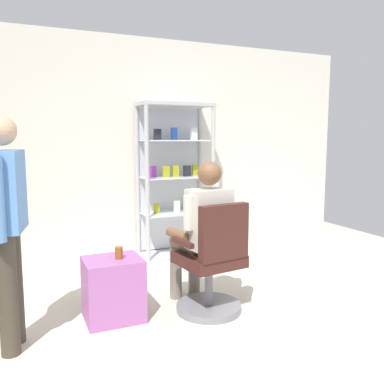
% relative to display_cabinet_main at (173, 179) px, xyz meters
% --- Properties ---
extents(ground_plane, '(7.20, 7.20, 0.00)m').
position_rel_display_cabinet_main_xyz_m(ground_plane, '(-0.40, -2.76, -0.96)').
color(ground_plane, beige).
extents(back_wall, '(6.00, 0.10, 2.70)m').
position_rel_display_cabinet_main_xyz_m(back_wall, '(-0.40, 0.24, 0.39)').
color(back_wall, silver).
rests_on(back_wall, ground).
extents(display_cabinet_main, '(0.90, 0.45, 1.90)m').
position_rel_display_cabinet_main_xyz_m(display_cabinet_main, '(0.00, 0.00, 0.00)').
color(display_cabinet_main, '#B7B7BC').
rests_on(display_cabinet_main, ground).
extents(office_chair, '(0.60, 0.56, 0.96)m').
position_rel_display_cabinet_main_xyz_m(office_chair, '(-0.34, -1.79, -0.57)').
color(office_chair, slate).
rests_on(office_chair, ground).
extents(seated_shopkeeper, '(0.53, 0.60, 1.29)m').
position_rel_display_cabinet_main_xyz_m(seated_shopkeeper, '(-0.36, -1.63, -0.25)').
color(seated_shopkeeper, slate).
rests_on(seated_shopkeeper, ground).
extents(storage_crate, '(0.46, 0.40, 0.51)m').
position_rel_display_cabinet_main_xyz_m(storage_crate, '(-1.13, -1.57, -0.71)').
color(storage_crate, '#9E599E').
rests_on(storage_crate, ground).
extents(tea_glass, '(0.06, 0.06, 0.10)m').
position_rel_display_cabinet_main_xyz_m(tea_glass, '(-1.08, -1.58, -0.41)').
color(tea_glass, brown).
rests_on(tea_glass, storage_crate).
extents(standing_customer, '(0.29, 0.51, 1.63)m').
position_rel_display_cabinet_main_xyz_m(standing_customer, '(-1.89, -1.75, -0.03)').
color(standing_customer, '#3F382D').
rests_on(standing_customer, ground).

